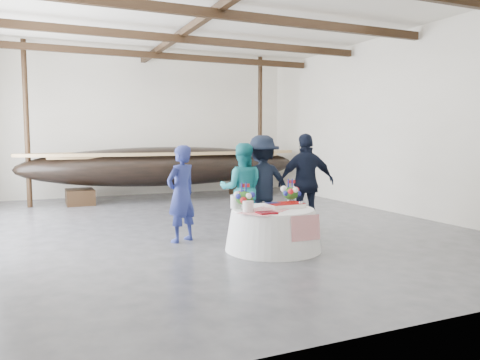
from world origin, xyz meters
name	(u,v)px	position (x,y,z in m)	size (l,w,h in m)	color
floor	(204,225)	(0.00, 0.00, 0.00)	(10.00, 12.00, 0.01)	#3D3D42
wall_back	(143,127)	(0.00, 6.00, 2.25)	(10.00, 0.02, 4.50)	silver
wall_front	(410,104)	(0.00, -6.00, 2.25)	(10.00, 0.02, 4.50)	silver
wall_right	(388,124)	(5.00, 0.00, 2.25)	(0.02, 12.00, 4.50)	silver
ceiling	(203,13)	(0.00, 0.00, 4.50)	(10.00, 12.00, 0.01)	white
pavilion_structure	(192,44)	(0.00, 0.76, 4.00)	(9.80, 11.76, 4.50)	black
longboat_display	(168,166)	(0.39, 4.38, 1.03)	(8.60, 1.72, 1.61)	black
banquet_table	(273,229)	(0.35, -2.54, 0.35)	(1.64, 1.64, 0.71)	white
tabletop_items	(268,199)	(0.33, -2.40, 0.86)	(1.55, 1.33, 0.40)	#B61220
guest_woman_blue	(181,194)	(-0.91, -1.32, 0.89)	(0.65, 0.42, 1.77)	navy
guest_woman_teal	(242,189)	(0.37, -1.18, 0.90)	(0.88, 0.68, 1.80)	teal
guest_man_left	(262,184)	(0.85, -1.11, 0.98)	(1.26, 0.73, 1.95)	black
guest_man_right	(306,183)	(1.69, -1.43, 1.00)	(1.17, 0.49, 1.99)	black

